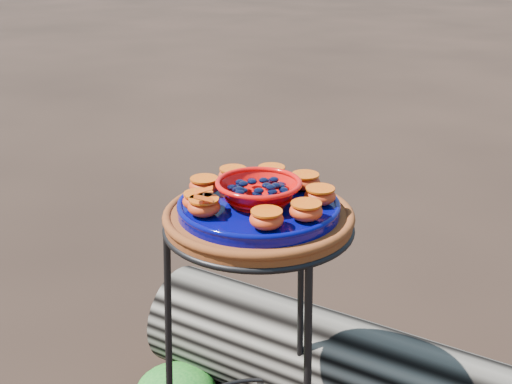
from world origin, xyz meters
The scene contains 16 objects.
plant_stand centered at (0.00, 0.00, 0.35)m, with size 0.44×0.44×0.70m, color black, non-canonical shape.
terracotta_saucer centered at (0.00, 0.00, 0.72)m, with size 0.39×0.39×0.03m, color #5D2816.
cobalt_plate centered at (0.00, 0.00, 0.74)m, with size 0.34×0.34×0.02m, color #060746.
red_bowl centered at (0.00, 0.00, 0.78)m, with size 0.17×0.17×0.05m, color red, non-canonical shape.
glass_gems centered at (0.00, 0.00, 0.81)m, with size 0.13×0.13×0.02m, color black, non-canonical shape.
orange_half_0 centered at (-0.06, -0.11, 0.77)m, with size 0.07×0.07×0.04m, color red.
orange_half_1 centered at (0.08, -0.10, 0.77)m, with size 0.07×0.07×0.04m, color red.
orange_half_2 centered at (0.12, -0.03, 0.77)m, with size 0.07×0.07×0.04m, color red.
orange_half_3 centered at (0.11, 0.06, 0.77)m, with size 0.07×0.07×0.04m, color red.
orange_half_4 centered at (0.05, 0.12, 0.77)m, with size 0.07×0.07×0.04m, color red.
orange_half_5 centered at (-0.04, 0.12, 0.77)m, with size 0.07×0.07×0.04m, color red.
orange_half_6 centered at (-0.11, 0.07, 0.77)m, with size 0.07×0.07×0.04m, color red.
orange_half_7 centered at (-0.13, -0.02, 0.77)m, with size 0.07×0.07×0.04m, color red.
orange_half_8 centered at (-0.08, -0.09, 0.77)m, with size 0.07×0.07×0.04m, color red.
butterfly centered at (-0.06, -0.11, 0.80)m, with size 0.08×0.05×0.01m, color #CE3A06, non-canonical shape.
foliage_back centered at (-0.16, 0.49, 0.08)m, with size 0.30×0.30×0.15m, color #115617.
Camera 1 is at (0.64, -1.05, 1.27)m, focal length 45.00 mm.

